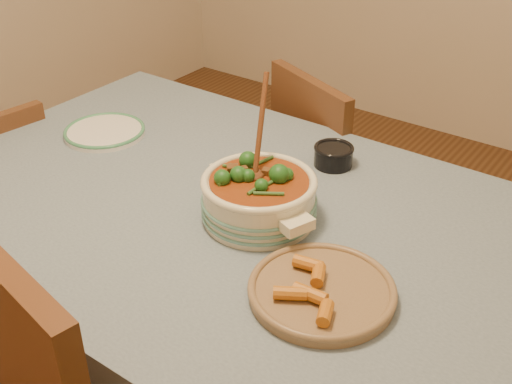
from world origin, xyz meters
TOP-DOWN VIEW (x-y plane):
  - dining_table at (0.00, 0.00)m, footprint 1.68×1.08m
  - stew_casserole at (0.09, 0.00)m, footprint 0.35×0.34m
  - white_plate at (-0.55, 0.10)m, footprint 0.31×0.31m
  - condiment_bowl at (0.10, 0.34)m, footprint 0.14×0.14m
  - fried_plate at (0.36, -0.15)m, footprint 0.35×0.35m
  - chair_far at (-0.10, 0.70)m, footprint 0.53×0.53m

SIDE VIEW (x-z plane):
  - chair_far at x=-0.10m, z-range 0.06..0.92m
  - dining_table at x=0.00m, z-range 0.29..1.04m
  - white_plate at x=-0.55m, z-range 0.76..0.78m
  - fried_plate at x=0.36m, z-range 0.75..0.80m
  - condiment_bowl at x=0.10m, z-range 0.76..0.82m
  - stew_casserole at x=0.09m, z-range 0.66..0.99m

